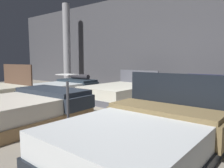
% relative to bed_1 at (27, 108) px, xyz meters
% --- Properties ---
extents(ground_plane, '(18.00, 18.00, 0.02)m').
position_rel_bed_1_xyz_m(ground_plane, '(1.19, 1.39, -0.26)').
color(ground_plane, gray).
extents(showroom_back_wall, '(18.00, 0.06, 3.50)m').
position_rel_bed_1_xyz_m(showroom_back_wall, '(1.19, 4.80, 1.50)').
color(showroom_back_wall, '#47474C').
rests_on(showroom_back_wall, ground_plane).
extents(bed_1, '(1.69, 2.07, 0.55)m').
position_rel_bed_1_xyz_m(bed_1, '(0.00, 0.00, 0.00)').
color(bed_1, '#9A764E').
rests_on(bed_1, ground_plane).
extents(bed_2, '(1.65, 2.09, 0.93)m').
position_rel_bed_1_xyz_m(bed_2, '(2.34, 0.05, -0.02)').
color(bed_2, black).
rests_on(bed_2, ground_plane).
extents(bed_4, '(1.54, 2.04, 0.61)m').
position_rel_bed_1_xyz_m(bed_4, '(-2.25, 2.77, -0.05)').
color(bed_4, '#51515B').
rests_on(bed_4, ground_plane).
extents(bed_5, '(1.58, 2.07, 0.81)m').
position_rel_bed_1_xyz_m(bed_5, '(0.07, 2.77, -0.04)').
color(bed_5, '#53545F').
rests_on(bed_5, ground_plane).
extents(bed_6, '(1.60, 2.15, 0.77)m').
position_rel_bed_1_xyz_m(bed_6, '(2.29, 2.86, 0.00)').
color(bed_6, '#323437').
rests_on(bed_6, ground_plane).
extents(price_sign, '(0.28, 0.24, 0.93)m').
position_rel_bed_1_xyz_m(price_sign, '(1.19, -0.04, 0.11)').
color(price_sign, '#3F3F44').
rests_on(price_sign, ground_plane).
extents(support_pillar, '(0.31, 0.31, 3.50)m').
position_rel_bed_1_xyz_m(support_pillar, '(-3.67, 4.05, 1.50)').
color(support_pillar, '#99999E').
rests_on(support_pillar, ground_plane).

